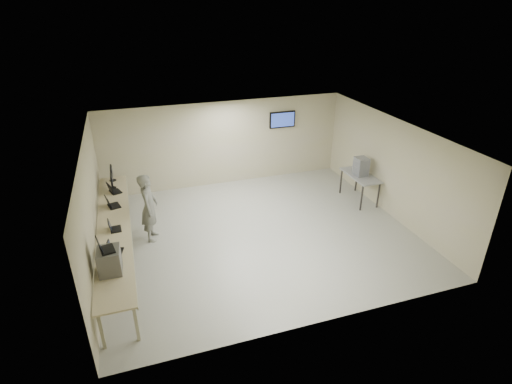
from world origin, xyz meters
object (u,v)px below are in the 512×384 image
object	(u,v)px
equipment_box	(110,261)
soldier	(149,207)
side_table	(360,177)
workbench	(115,229)

from	to	relation	value
equipment_box	soldier	world-z (taller)	soldier
side_table	equipment_box	bearing A→B (deg)	-159.58
workbench	equipment_box	xyz separation A→B (m)	(-0.06, -1.80, 0.33)
workbench	side_table	xyz separation A→B (m)	(7.19, 0.89, -0.04)
equipment_box	side_table	size ratio (longest dim) A/B	0.35
soldier	side_table	xyz separation A→B (m)	(6.33, 0.24, -0.13)
workbench	side_table	bearing A→B (deg)	7.09
soldier	equipment_box	bearing A→B (deg)	172.94
workbench	side_table	world-z (taller)	workbench
equipment_box	soldier	size ratio (longest dim) A/B	0.28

